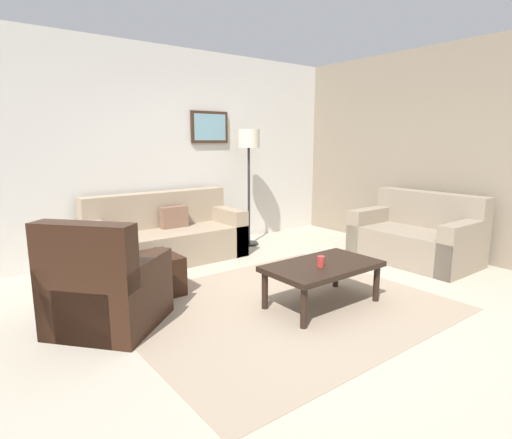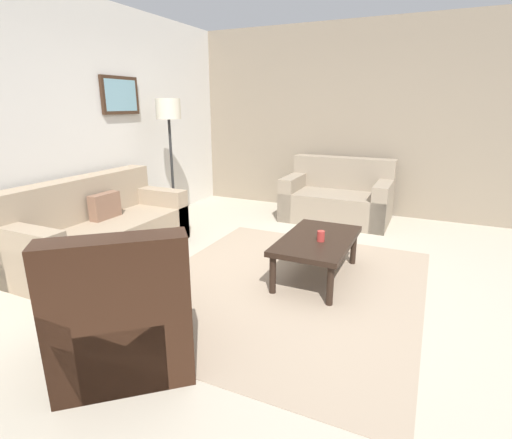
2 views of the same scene
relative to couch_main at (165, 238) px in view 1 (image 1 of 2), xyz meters
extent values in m
plane|color=#B2A893|center=(0.19, -2.12, -0.30)|extent=(8.00, 8.00, 0.00)
cube|color=silver|center=(0.19, 0.48, 1.10)|extent=(6.00, 0.12, 2.80)
cube|color=gray|center=(3.19, -2.12, 1.10)|extent=(0.12, 5.20, 2.80)
cube|color=tan|center=(0.19, -2.12, -0.30)|extent=(2.87, 2.42, 0.01)
cube|color=gray|center=(0.00, -0.10, -0.09)|extent=(1.97, 0.85, 0.42)
cube|color=gray|center=(0.00, 0.21, 0.14)|extent=(1.97, 0.24, 0.88)
cube|color=gray|center=(-0.89, -0.10, 0.01)|extent=(0.20, 0.85, 0.62)
cube|color=gray|center=(0.88, -0.10, 0.01)|extent=(0.20, 0.85, 0.62)
cube|color=brown|center=(0.14, -0.01, 0.26)|extent=(0.36, 0.12, 0.28)
cube|color=gray|center=(2.54, -2.03, -0.09)|extent=(0.91, 1.49, 0.42)
cube|color=gray|center=(2.87, -2.03, 0.14)|extent=(0.24, 1.49, 0.88)
cube|color=gray|center=(2.54, -1.39, 0.01)|extent=(0.91, 0.20, 0.62)
cube|color=gray|center=(2.54, -2.67, 0.01)|extent=(0.91, 0.20, 0.62)
cube|color=black|center=(-1.24, -1.54, -0.08)|extent=(1.13, 1.13, 0.44)
cube|color=black|center=(-1.46, -1.73, 0.17)|extent=(0.67, 0.74, 0.95)
cube|color=black|center=(-1.03, -1.78, 0.00)|extent=(0.71, 0.64, 0.60)
cube|color=black|center=(-1.45, -1.29, 0.00)|extent=(0.71, 0.64, 0.60)
cube|color=black|center=(-0.67, -1.05, -0.10)|extent=(0.56, 0.56, 0.40)
cylinder|color=black|center=(0.02, -2.59, -0.12)|extent=(0.06, 0.06, 0.36)
cylinder|color=black|center=(1.00, -2.59, -0.12)|extent=(0.06, 0.06, 0.36)
cylinder|color=black|center=(0.02, -2.07, -0.12)|extent=(0.06, 0.06, 0.36)
cylinder|color=black|center=(1.00, -2.07, -0.12)|extent=(0.06, 0.06, 0.36)
cube|color=black|center=(0.51, -2.33, 0.08)|extent=(1.10, 0.64, 0.05)
cylinder|color=#B2332D|center=(0.43, -2.38, 0.16)|extent=(0.07, 0.07, 0.10)
cylinder|color=black|center=(1.36, -0.02, -0.29)|extent=(0.28, 0.28, 0.03)
cylinder|color=#262626|center=(1.36, -0.02, 0.42)|extent=(0.04, 0.04, 1.45)
cylinder|color=beige|center=(1.36, -0.02, 1.28)|extent=(0.32, 0.32, 0.26)
cube|color=#382316|center=(0.96, 0.39, 1.44)|extent=(0.61, 0.04, 0.45)
cube|color=#73A3B2|center=(0.96, 0.38, 1.44)|extent=(0.53, 0.01, 0.37)
camera|label=1|loc=(-2.28, -4.91, 1.25)|focal=29.03mm
camera|label=2|loc=(-2.91, -3.26, 1.34)|focal=27.13mm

